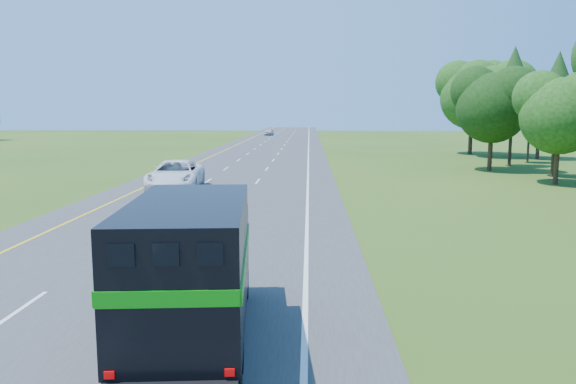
# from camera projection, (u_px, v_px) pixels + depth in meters

# --- Properties ---
(road) EXTENTS (15.00, 260.00, 0.04)m
(road) POSITION_uv_depth(u_px,v_px,m) (250.00, 166.00, 52.83)
(road) COLOR #38383A
(road) RESTS_ON ground
(lane_markings) EXTENTS (11.15, 260.00, 0.01)m
(lane_markings) POSITION_uv_depth(u_px,v_px,m) (250.00, 165.00, 52.83)
(lane_markings) COLOR yellow
(lane_markings) RESTS_ON road
(horse_truck) EXTENTS (2.88, 7.50, 3.25)m
(horse_truck) POSITION_uv_depth(u_px,v_px,m) (193.00, 266.00, 12.08)
(horse_truck) COLOR black
(horse_truck) RESTS_ON road
(white_suv) EXTENTS (3.64, 7.04, 1.90)m
(white_suv) POSITION_uv_depth(u_px,v_px,m) (176.00, 175.00, 36.51)
(white_suv) COLOR white
(white_suv) RESTS_ON road
(far_car) EXTENTS (1.98, 4.20, 1.39)m
(far_car) POSITION_uv_depth(u_px,v_px,m) (269.00, 132.00, 120.23)
(far_car) COLOR #B8B8BF
(far_car) RESTS_ON road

